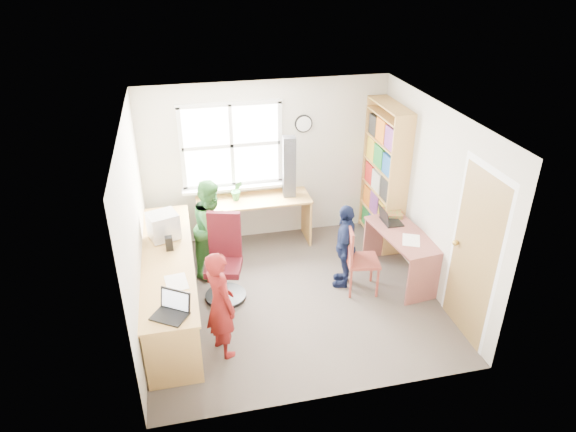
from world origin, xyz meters
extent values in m
cube|color=#453D36|center=(0.00, 0.00, -0.01)|extent=(3.60, 3.40, 0.02)
cube|color=white|center=(0.00, 0.00, 2.41)|extent=(3.60, 3.40, 0.02)
cube|color=beige|center=(0.00, 1.71, 1.20)|extent=(3.60, 0.02, 2.40)
cube|color=beige|center=(0.00, -1.71, 1.20)|extent=(3.60, 0.02, 2.40)
cube|color=beige|center=(-1.81, 0.00, 1.20)|extent=(0.02, 3.40, 2.40)
cube|color=beige|center=(1.81, 0.00, 1.20)|extent=(0.02, 3.40, 2.40)
cube|color=white|center=(-0.50, 1.69, 1.50)|extent=(1.40, 0.01, 1.20)
cube|color=white|center=(-0.50, 1.68, 1.50)|extent=(1.48, 0.04, 1.28)
cube|color=olive|center=(1.79, -1.05, 1.00)|extent=(0.02, 0.82, 2.00)
sphere|color=gold|center=(1.75, -0.72, 1.00)|extent=(0.07, 0.07, 0.07)
cylinder|color=black|center=(0.55, 1.68, 1.75)|extent=(0.26, 0.03, 0.26)
cylinder|color=white|center=(0.55, 1.66, 1.75)|extent=(0.22, 0.01, 0.22)
cube|color=#E1A95A|center=(-1.50, 0.10, 0.73)|extent=(0.60, 2.70, 0.03)
cube|color=#E1A95A|center=(-0.25, 1.42, 0.73)|extent=(1.65, 0.56, 0.03)
cube|color=#E1A95A|center=(-1.50, 0.10, 0.36)|extent=(0.56, 0.03, 0.72)
cube|color=#E1A95A|center=(-1.50, -1.22, 0.36)|extent=(0.56, 0.03, 0.72)
cube|color=#E1A95A|center=(-1.50, 1.42, 0.36)|extent=(0.56, 0.03, 0.72)
cube|color=#E1A95A|center=(0.55, 1.42, 0.36)|extent=(0.03, 0.52, 0.72)
cube|color=#E1A95A|center=(-1.50, -0.85, 0.36)|extent=(0.54, 0.45, 0.72)
cube|color=#98544C|center=(1.52, 0.12, 0.67)|extent=(0.69, 1.25, 0.03)
cube|color=#98544C|center=(1.60, -0.46, 0.33)|extent=(0.51, 0.09, 0.66)
cube|color=#98544C|center=(1.45, 0.69, 0.33)|extent=(0.51, 0.09, 0.66)
cube|color=#E1A95A|center=(1.65, 0.68, 1.05)|extent=(0.30, 0.02, 2.10)
cube|color=#E1A95A|center=(1.65, 1.68, 1.05)|extent=(0.30, 0.02, 2.10)
cube|color=#E1A95A|center=(1.65, 1.18, 2.09)|extent=(0.30, 1.00, 0.02)
cube|color=#E1A95A|center=(1.65, 1.18, 0.06)|extent=(0.30, 1.00, 0.02)
cube|color=#E1A95A|center=(1.65, 1.18, 0.42)|extent=(0.30, 1.00, 0.02)
cube|color=#E1A95A|center=(1.65, 1.18, 0.80)|extent=(0.30, 1.00, 0.02)
cube|color=#E1A95A|center=(1.65, 1.18, 1.18)|extent=(0.30, 1.00, 0.02)
cube|color=#E1A95A|center=(1.65, 1.18, 1.56)|extent=(0.30, 1.00, 0.02)
cube|color=#E1A95A|center=(1.65, 1.18, 1.94)|extent=(0.30, 1.00, 0.02)
cube|color=#B01C19|center=(1.65, 0.88, 0.21)|extent=(0.25, 0.28, 0.27)
cube|color=#194D97|center=(1.65, 1.20, 0.21)|extent=(0.25, 0.30, 0.29)
cube|color=#1E7E31|center=(1.65, 1.50, 0.22)|extent=(0.25, 0.26, 0.30)
cube|color=gold|center=(1.65, 0.88, 0.58)|extent=(0.25, 0.28, 0.30)
cube|color=#70327E|center=(1.65, 1.20, 0.59)|extent=(0.25, 0.30, 0.32)
cube|color=orange|center=(1.65, 1.50, 0.57)|extent=(0.25, 0.26, 0.29)
cube|color=#252525|center=(1.65, 0.88, 0.97)|extent=(0.25, 0.28, 0.32)
cube|color=beige|center=(1.65, 1.20, 0.95)|extent=(0.25, 0.30, 0.29)
cube|color=#B01C19|center=(1.65, 1.50, 0.96)|extent=(0.25, 0.26, 0.30)
cube|color=#194D97|center=(1.65, 0.88, 1.33)|extent=(0.25, 0.28, 0.29)
cube|color=#1E7E31|center=(1.65, 1.20, 1.34)|extent=(0.25, 0.30, 0.30)
cube|color=gold|center=(1.65, 1.50, 1.35)|extent=(0.25, 0.26, 0.32)
cube|color=#70327E|center=(1.65, 0.88, 1.72)|extent=(0.25, 0.28, 0.30)
cube|color=orange|center=(1.65, 1.20, 1.73)|extent=(0.25, 0.30, 0.32)
cube|color=#252525|center=(1.65, 1.50, 1.71)|extent=(0.25, 0.26, 0.29)
cylinder|color=black|center=(-0.84, 0.16, 0.03)|extent=(0.64, 0.64, 0.05)
cylinder|color=black|center=(-0.84, 0.16, 0.24)|extent=(0.07, 0.07, 0.39)
cube|color=#470D14|center=(-0.84, 0.16, 0.47)|extent=(0.53, 0.53, 0.08)
cube|color=#470D14|center=(-0.79, 0.36, 0.82)|extent=(0.42, 0.18, 0.62)
cylinder|color=#973E32|center=(0.72, -0.18, 0.22)|extent=(0.04, 0.04, 0.43)
cylinder|color=#973E32|center=(1.06, -0.23, 0.22)|extent=(0.04, 0.04, 0.43)
cylinder|color=#973E32|center=(0.77, 0.16, 0.22)|extent=(0.04, 0.04, 0.43)
cylinder|color=#973E32|center=(1.11, 0.11, 0.22)|extent=(0.04, 0.04, 0.43)
cube|color=#973E32|center=(0.92, -0.04, 0.44)|extent=(0.46, 0.46, 0.04)
cube|color=#973E32|center=(0.74, -0.01, 0.69)|extent=(0.09, 0.38, 0.48)
cube|color=silver|center=(-1.52, 0.57, 0.76)|extent=(0.31, 0.27, 0.02)
cube|color=silver|center=(-1.52, 0.57, 0.93)|extent=(0.43, 0.40, 0.33)
cube|color=#3F72F2|center=(-1.36, 0.62, 0.93)|extent=(0.09, 0.26, 0.24)
cube|color=black|center=(-1.49, -1.03, 0.76)|extent=(0.42, 0.39, 0.02)
cube|color=black|center=(-1.42, -0.93, 0.87)|extent=(0.32, 0.23, 0.22)
cube|color=white|center=(-1.43, -0.93, 0.87)|extent=(0.27, 0.20, 0.18)
cube|color=black|center=(1.49, 0.44, 0.70)|extent=(0.24, 0.32, 0.02)
cube|color=black|center=(1.36, 0.44, 0.80)|extent=(0.06, 0.32, 0.21)
cube|color=#3F72F2|center=(1.37, 0.44, 0.80)|extent=(0.04, 0.28, 0.17)
cube|color=black|center=(-1.47, 0.27, 0.84)|extent=(0.09, 0.09, 0.18)
cube|color=black|center=(-1.44, 0.76, 0.84)|extent=(0.10, 0.10, 0.19)
cube|color=black|center=(0.28, 1.44, 1.20)|extent=(0.20, 0.18, 0.90)
cube|color=red|center=(1.56, 0.64, 0.72)|extent=(0.34, 0.34, 0.06)
cube|color=white|center=(-1.41, -0.45, 0.75)|extent=(0.27, 0.36, 0.00)
cube|color=white|center=(1.54, -0.07, 0.69)|extent=(0.33, 0.37, 0.00)
imported|color=#30783C|center=(-0.49, 1.45, 0.90)|extent=(0.18, 0.15, 0.30)
imported|color=maroon|center=(-0.97, -0.79, 0.64)|extent=(0.47, 0.55, 1.28)
imported|color=#347E32|center=(-0.90, 0.83, 0.68)|extent=(0.80, 0.84, 1.36)
imported|color=#131B3B|center=(0.74, 0.15, 0.58)|extent=(0.52, 0.74, 1.16)
camera|label=1|loc=(-1.23, -5.23, 4.03)|focal=32.00mm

